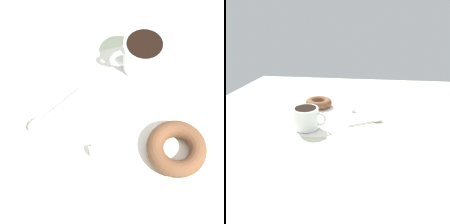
{
  "view_description": "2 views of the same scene",
  "coord_description": "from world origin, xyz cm",
  "views": [
    {
      "loc": [
        -30.7,
        5.5,
        65.77
      ],
      "look_at": [
        0.02,
        -2.92,
        2.3
      ],
      "focal_mm": 60.0,
      "sensor_mm": 36.0,
      "label": 1
    },
    {
      "loc": [
        73.83,
        6.53,
        33.34
      ],
      "look_at": [
        0.02,
        -2.92,
        2.3
      ],
      "focal_mm": 35.0,
      "sensor_mm": 36.0,
      "label": 2
    }
  ],
  "objects": [
    {
      "name": "sugar_cube",
      "position": [
        -6.19,
        2.32,
        1.06
      ],
      "size": [
        1.51,
        1.51,
        1.51
      ],
      "primitive_type": "cube",
      "color": "white",
      "rests_on": "napkin"
    },
    {
      "name": "spoon",
      "position": [
        3.09,
        9.95,
        0.7
      ],
      "size": [
        7.78,
        12.62,
        0.9
      ],
      "color": "#B7B2A8",
      "rests_on": "napkin"
    },
    {
      "name": "napkin",
      "position": [
        0.02,
        -2.92,
        0.15
      ],
      "size": [
        32.74,
        32.74,
        0.3
      ],
      "primitive_type": "cube",
      "rotation": [
        0.0,
        0.0,
        0.05
      ],
      "color": "white",
      "rests_on": "ground_plane"
    },
    {
      "name": "donut",
      "position": [
        -10.07,
        -12.34,
        1.9
      ],
      "size": [
        11.06,
        11.06,
        3.19
      ],
      "primitive_type": "torus",
      "color": "brown",
      "rests_on": "napkin"
    },
    {
      "name": "ground_plane",
      "position": [
        0.0,
        0.0,
        -1.0
      ],
      "size": [
        120.0,
        120.0,
        2.0
      ],
      "primitive_type": "cube",
      "color": "beige"
    },
    {
      "name": "coffee_cup",
      "position": [
        10.1,
        -12.06,
        4.01
      ],
      "size": [
        8.31,
        11.14,
        7.15
      ],
      "color": "white",
      "rests_on": "napkin"
    }
  ]
}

